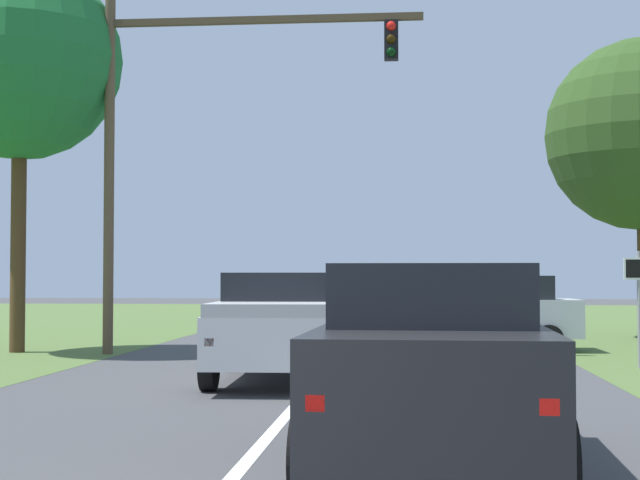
% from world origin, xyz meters
% --- Properties ---
extents(ground_plane, '(120.00, 120.00, 0.00)m').
position_xyz_m(ground_plane, '(0.00, 9.87, 0.00)').
color(ground_plane, '#424244').
extents(red_suv_near, '(2.38, 4.98, 1.94)m').
position_xyz_m(red_suv_near, '(1.83, 4.29, 1.03)').
color(red_suv_near, black).
rests_on(red_suv_near, ground_plane).
extents(pickup_truck_lead, '(2.34, 5.46, 1.88)m').
position_xyz_m(pickup_truck_lead, '(-0.63, 11.57, 0.96)').
color(pickup_truck_lead, silver).
rests_on(pickup_truck_lead, ground_plane).
extents(traffic_light, '(7.48, 0.40, 8.38)m').
position_xyz_m(traffic_light, '(-3.55, 16.84, 5.49)').
color(traffic_light, brown).
rests_on(traffic_light, ground_plane).
extents(keep_moving_sign, '(0.60, 0.09, 2.32)m').
position_xyz_m(keep_moving_sign, '(6.15, 14.38, 1.49)').
color(keep_moving_sign, gray).
rests_on(keep_moving_sign, ground_plane).
extents(crossing_suv_far, '(4.49, 2.15, 1.83)m').
position_xyz_m(crossing_suv_far, '(3.54, 18.76, 0.96)').
color(crossing_suv_far, silver).
rests_on(crossing_suv_far, ground_plane).
extents(extra_tree_1, '(4.85, 4.85, 9.47)m').
position_xyz_m(extra_tree_1, '(-7.69, 17.12, 7.02)').
color(extra_tree_1, '#4C351E').
rests_on(extra_tree_1, ground_plane).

